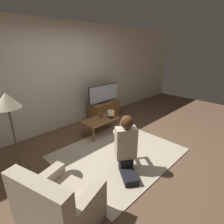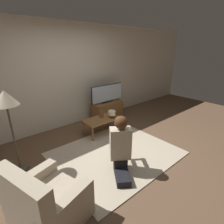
% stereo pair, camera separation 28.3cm
% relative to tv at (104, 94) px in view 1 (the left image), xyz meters
% --- Properties ---
extents(ground_plane, '(10.00, 10.00, 0.00)m').
position_rel_tv_xyz_m(ground_plane, '(-1.07, -1.57, -0.76)').
color(ground_plane, brown).
extents(wall_back, '(10.00, 0.06, 2.60)m').
position_rel_tv_xyz_m(wall_back, '(-1.07, 0.36, 0.54)').
color(wall_back, beige).
rests_on(wall_back, ground_plane).
extents(rug, '(2.29, 1.91, 0.02)m').
position_rel_tv_xyz_m(rug, '(-1.07, -1.57, -0.75)').
color(rug, '#BCAD93').
rests_on(rug, ground_plane).
extents(tv_stand, '(0.93, 0.40, 0.50)m').
position_rel_tv_xyz_m(tv_stand, '(0.00, -0.00, -0.51)').
color(tv_stand, brown).
rests_on(tv_stand, ground_plane).
extents(tv, '(1.08, 0.08, 0.51)m').
position_rel_tv_xyz_m(tv, '(0.00, 0.00, 0.00)').
color(tv, black).
rests_on(tv, tv_stand).
extents(coffee_table, '(0.87, 0.48, 0.39)m').
position_rel_tv_xyz_m(coffee_table, '(-0.74, -0.67, -0.42)').
color(coffee_table, brown).
rests_on(coffee_table, ground_plane).
extents(floor_lamp, '(0.38, 0.38, 1.41)m').
position_rel_tv_xyz_m(floor_lamp, '(-2.65, -0.82, 0.44)').
color(floor_lamp, '#4C4233').
rests_on(floor_lamp, ground_plane).
extents(armchair, '(0.91, 0.97, 0.85)m').
position_rel_tv_xyz_m(armchair, '(-2.65, -2.12, -0.48)').
color(armchair, '#B7A88E').
rests_on(armchair, ground_plane).
extents(person_kneeling, '(0.67, 0.83, 1.01)m').
position_rel_tv_xyz_m(person_kneeling, '(-1.36, -2.01, -0.24)').
color(person_kneeling, black).
rests_on(person_kneeling, rug).
extents(picture_frame, '(0.11, 0.01, 0.15)m').
position_rel_tv_xyz_m(picture_frame, '(-0.69, -0.64, -0.30)').
color(picture_frame, brown).
rests_on(picture_frame, coffee_table).
extents(table_lamp, '(0.18, 0.18, 0.17)m').
position_rel_tv_xyz_m(table_lamp, '(-0.48, -0.77, -0.27)').
color(table_lamp, '#4C3823').
rests_on(table_lamp, coffee_table).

